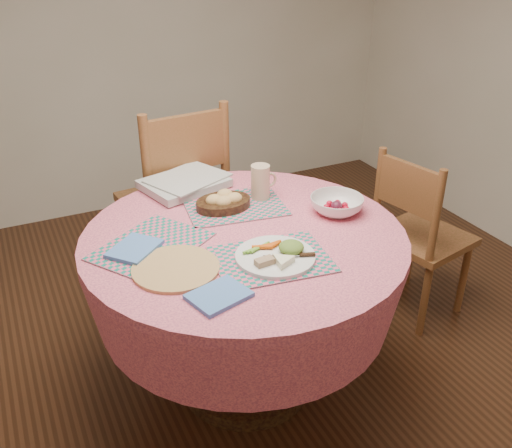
# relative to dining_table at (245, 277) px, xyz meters

# --- Properties ---
(ground) EXTENTS (4.00, 4.00, 0.00)m
(ground) POSITION_rel_dining_table_xyz_m (0.00, 0.00, -0.56)
(ground) COLOR #331C0F
(ground) RESTS_ON ground
(dining_table) EXTENTS (1.24, 1.24, 0.75)m
(dining_table) POSITION_rel_dining_table_xyz_m (0.00, 0.00, 0.00)
(dining_table) COLOR pink
(dining_table) RESTS_ON ground
(chair_right) EXTENTS (0.46, 0.48, 0.88)m
(chair_right) POSITION_rel_dining_table_xyz_m (0.98, 0.12, -0.10)
(chair_right) COLOR brown
(chair_right) RESTS_ON ground
(chair_back) EXTENTS (0.53, 0.51, 1.06)m
(chair_back) POSITION_rel_dining_table_xyz_m (0.00, 0.82, -0.00)
(chair_back) COLOR brown
(chair_back) RESTS_ON ground
(placemat_front) EXTENTS (0.44, 0.35, 0.01)m
(placemat_front) POSITION_rel_dining_table_xyz_m (0.01, -0.22, 0.20)
(placemat_front) COLOR #147465
(placemat_front) RESTS_ON dining_table
(placemat_left) EXTENTS (0.50, 0.47, 0.01)m
(placemat_left) POSITION_rel_dining_table_xyz_m (-0.35, 0.06, 0.20)
(placemat_left) COLOR #147465
(placemat_left) RESTS_ON dining_table
(placemat_back) EXTENTS (0.44, 0.36, 0.01)m
(placemat_back) POSITION_rel_dining_table_xyz_m (0.06, 0.23, 0.20)
(placemat_back) COLOR #147465
(placemat_back) RESTS_ON dining_table
(wicker_trivet) EXTENTS (0.30, 0.30, 0.01)m
(wicker_trivet) POSITION_rel_dining_table_xyz_m (-0.32, -0.13, 0.20)
(wicker_trivet) COLOR #A97E49
(wicker_trivet) RESTS_ON dining_table
(napkin_near) EXTENTS (0.21, 0.18, 0.01)m
(napkin_near) POSITION_rel_dining_table_xyz_m (-0.25, -0.34, 0.20)
(napkin_near) COLOR #4F7ECB
(napkin_near) RESTS_ON dining_table
(napkin_far) EXTENTS (0.23, 0.22, 0.01)m
(napkin_far) POSITION_rel_dining_table_xyz_m (-0.41, 0.05, 0.21)
(napkin_far) COLOR #4F7ECB
(napkin_far) RESTS_ON placemat_left
(dinner_plate) EXTENTS (0.28, 0.28, 0.05)m
(dinner_plate) POSITION_rel_dining_table_xyz_m (0.03, -0.22, 0.22)
(dinner_plate) COLOR white
(dinner_plate) RESTS_ON placemat_front
(bread_bowl) EXTENTS (0.23, 0.23, 0.08)m
(bread_bowl) POSITION_rel_dining_table_xyz_m (0.01, 0.23, 0.23)
(bread_bowl) COLOR black
(bread_bowl) RESTS_ON placemat_back
(latte_mug) EXTENTS (0.12, 0.08, 0.15)m
(latte_mug) POSITION_rel_dining_table_xyz_m (0.19, 0.25, 0.27)
(latte_mug) COLOR #D0B18F
(latte_mug) RESTS_ON placemat_back
(fruit_bowl) EXTENTS (0.25, 0.25, 0.07)m
(fruit_bowl) POSITION_rel_dining_table_xyz_m (0.41, 0.00, 0.23)
(fruit_bowl) COLOR white
(fruit_bowl) RESTS_ON dining_table
(newspaper_stack) EXTENTS (0.42, 0.36, 0.04)m
(newspaper_stack) POSITION_rel_dining_table_xyz_m (-0.06, 0.50, 0.22)
(newspaper_stack) COLOR silver
(newspaper_stack) RESTS_ON dining_table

